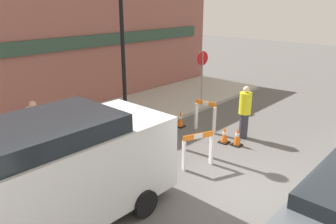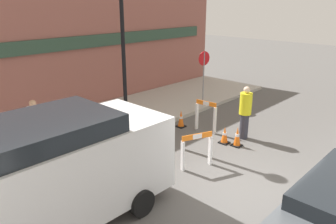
% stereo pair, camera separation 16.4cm
% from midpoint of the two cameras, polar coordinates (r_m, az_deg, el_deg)
% --- Properties ---
extents(ground_plane, '(60.00, 60.00, 0.00)m').
position_cam_midpoint_polar(ground_plane, '(8.37, 14.27, -13.28)').
color(ground_plane, '#565451').
extents(sidewalk_slab, '(18.00, 3.78, 0.14)m').
position_cam_midpoint_polar(sidewalk_slab, '(12.34, -12.24, -2.01)').
color(sidewalk_slab, '#ADA89E').
rests_on(sidewalk_slab, ground_plane).
extents(storefront_facade, '(18.00, 0.22, 5.50)m').
position_cam_midpoint_polar(storefront_facade, '(13.34, -17.93, 10.98)').
color(storefront_facade, '#93564C').
rests_on(storefront_facade, ground_plane).
extents(streetlamp_post, '(0.44, 0.44, 5.30)m').
position_cam_midpoint_polar(streetlamp_post, '(10.77, -7.51, 14.29)').
color(streetlamp_post, black).
rests_on(streetlamp_post, sidewalk_slab).
extents(stop_sign, '(0.59, 0.12, 2.23)m').
position_cam_midpoint_polar(stop_sign, '(14.06, 6.59, 7.50)').
color(stop_sign, gray).
rests_on(stop_sign, sidewalk_slab).
extents(barricade_0, '(0.54, 0.85, 1.12)m').
position_cam_midpoint_polar(barricade_0, '(10.12, -5.94, -3.09)').
color(barricade_0, white).
rests_on(barricade_0, ground_plane).
extents(barricade_1, '(0.90, 0.47, 1.00)m').
position_cam_midpoint_polar(barricade_1, '(8.99, 5.56, -6.43)').
color(barricade_1, white).
rests_on(barricade_1, ground_plane).
extents(barricade_2, '(0.21, 0.80, 1.11)m').
position_cam_midpoint_polar(barricade_2, '(11.43, 7.00, -0.61)').
color(barricade_2, white).
rests_on(barricade_2, ground_plane).
extents(traffic_cone_0, '(0.30, 0.30, 0.56)m').
position_cam_midpoint_polar(traffic_cone_0, '(10.70, 10.26, -4.02)').
color(traffic_cone_0, black).
rests_on(traffic_cone_0, ground_plane).
extents(traffic_cone_1, '(0.30, 0.30, 0.49)m').
position_cam_midpoint_polar(traffic_cone_1, '(9.58, -3.39, -6.77)').
color(traffic_cone_1, black).
rests_on(traffic_cone_1, ground_plane).
extents(traffic_cone_2, '(0.30, 0.30, 0.62)m').
position_cam_midpoint_polar(traffic_cone_2, '(9.01, -1.86, -8.03)').
color(traffic_cone_2, black).
rests_on(traffic_cone_2, ground_plane).
extents(traffic_cone_3, '(0.30, 0.30, 0.63)m').
position_cam_midpoint_polar(traffic_cone_3, '(11.87, 2.67, -1.22)').
color(traffic_cone_3, black).
rests_on(traffic_cone_3, ground_plane).
extents(traffic_cone_4, '(0.30, 0.30, 0.64)m').
position_cam_midpoint_polar(traffic_cone_4, '(10.56, 12.41, -4.24)').
color(traffic_cone_4, black).
rests_on(traffic_cone_4, ground_plane).
extents(person_worker, '(0.54, 0.54, 1.78)m').
position_cam_midpoint_polar(person_worker, '(10.99, 13.71, 0.13)').
color(person_worker, '#33333D').
rests_on(person_worker, ground_plane).
extents(person_pedestrian, '(0.51, 0.51, 1.67)m').
position_cam_midpoint_polar(person_pedestrian, '(9.81, -21.58, -2.44)').
color(person_pedestrian, '#33333D').
rests_on(person_pedestrian, sidewalk_slab).
extents(work_van, '(5.40, 2.18, 2.33)m').
position_cam_midpoint_polar(work_van, '(6.68, -20.98, -10.16)').
color(work_van, white).
rests_on(work_van, ground_plane).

